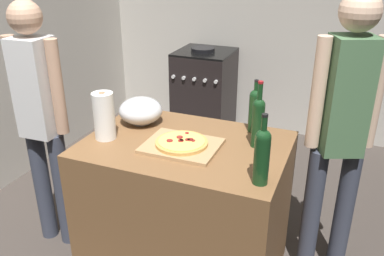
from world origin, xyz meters
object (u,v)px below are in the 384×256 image
mixing_bowl (141,111)px  person_in_stripes (41,115)px  wine_bottle_green (258,120)px  pizza (182,142)px  paper_towel_roll (104,116)px  stove (204,93)px  wine_bottle_clear (255,109)px  person_in_red (341,127)px  wine_bottle_amber (262,154)px

mixing_bowl → person_in_stripes: size_ratio=0.16×
mixing_bowl → wine_bottle_green: 0.74m
pizza → paper_towel_roll: (-0.45, -0.05, 0.10)m
mixing_bowl → wine_bottle_green: wine_bottle_green is taller
stove → person_in_stripes: bearing=-98.9°
wine_bottle_clear → person_in_red: size_ratio=0.18×
mixing_bowl → wine_bottle_clear: size_ratio=0.84×
mixing_bowl → paper_towel_roll: bearing=-107.6°
pizza → wine_bottle_clear: size_ratio=0.91×
person_in_red → wine_bottle_amber: bearing=-117.9°
person_in_stripes → person_in_red: bearing=11.8°
stove → person_in_stripes: person_in_stripes is taller
mixing_bowl → paper_towel_roll: 0.28m
paper_towel_roll → person_in_stripes: bearing=172.4°
paper_towel_roll → person_in_red: bearing=19.5°
paper_towel_roll → stove: paper_towel_roll is taller
mixing_bowl → wine_bottle_amber: bearing=-26.1°
wine_bottle_amber → wine_bottle_clear: size_ratio=1.09×
wine_bottle_clear → stove: wine_bottle_clear is taller
wine_bottle_green → person_in_stripes: size_ratio=0.23×
paper_towel_roll → wine_bottle_clear: (0.76, 0.41, 0.01)m
stove → person_in_stripes: (-0.33, -2.08, 0.48)m
paper_towel_roll → wine_bottle_green: wine_bottle_green is taller
mixing_bowl → person_in_stripes: person_in_stripes is taller
wine_bottle_green → mixing_bowl: bearing=176.5°
pizza → stove: (-0.65, 2.10, -0.47)m
mixing_bowl → wine_bottle_amber: wine_bottle_amber is taller
wine_bottle_green → person_in_red: (0.42, 0.22, -0.06)m
mixing_bowl → person_in_red: person_in_red is taller
stove → person_in_red: person_in_red is taller
wine_bottle_clear → stove: size_ratio=0.33×
pizza → wine_bottle_green: (0.37, 0.17, 0.13)m
person_in_stripes → paper_towel_roll: bearing=-7.6°
wine_bottle_amber → stove: 2.63m
wine_bottle_clear → paper_towel_roll: bearing=-151.5°
pizza → person_in_red: (0.79, 0.39, 0.06)m
wine_bottle_clear → wine_bottle_amber: bearing=-72.9°
paper_towel_roll → wine_bottle_clear: 0.86m
wine_bottle_amber → wine_bottle_green: bearing=106.2°
wine_bottle_green → person_in_red: person_in_red is taller
wine_bottle_green → wine_bottle_clear: size_ratio=1.17×
stove → wine_bottle_clear: bearing=-61.3°
wine_bottle_green → stove: 2.26m
person_in_stripes → person_in_red: person_in_red is taller
pizza → paper_towel_roll: 0.46m
paper_towel_roll → wine_bottle_amber: (0.93, -0.15, 0.02)m
mixing_bowl → wine_bottle_amber: size_ratio=0.78×
paper_towel_roll → wine_bottle_amber: size_ratio=0.80×
paper_towel_roll → wine_bottle_amber: bearing=-9.0°
pizza → mixing_bowl: mixing_bowl is taller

